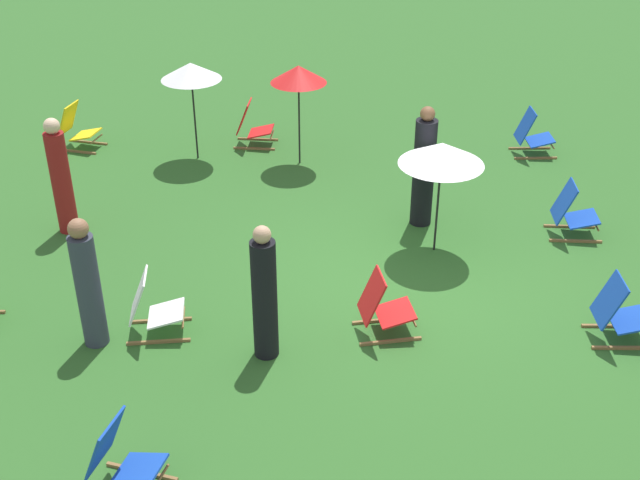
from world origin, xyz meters
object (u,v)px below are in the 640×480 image
at_px(umbrella_1, 191,71).
at_px(umbrella_0, 299,74).
at_px(umbrella_2, 442,154).
at_px(person_0, 424,170).
at_px(deckchair_0, 252,126).
at_px(deckchair_6, 619,313).
at_px(person_3, 88,286).
at_px(deckchair_8, 572,213).
at_px(deckchair_7, 152,307).
at_px(person_2, 61,178).
at_px(deckchair_2, 77,129).
at_px(deckchair_1, 122,460).
at_px(deckchair_5, 383,307).
at_px(person_1, 264,296).
at_px(deckchair_3, 532,135).

bearing_deg(umbrella_1, umbrella_0, -92.32).
xyz_separation_m(umbrella_2, person_0, (0.80, 0.17, -0.62)).
height_order(deckchair_0, deckchair_6, same).
xyz_separation_m(deckchair_6, person_3, (-0.51, 6.21, 0.44)).
bearing_deg(person_3, deckchair_8, -128.96).
distance_m(deckchair_7, person_2, 3.13).
bearing_deg(deckchair_2, umbrella_2, -107.13).
distance_m(deckchair_2, umbrella_2, 7.14).
relative_size(deckchair_0, person_3, 0.50).
bearing_deg(deckchair_1, person_2, 36.88).
height_order(deckchair_2, deckchair_5, same).
bearing_deg(person_0, umbrella_0, -67.72).
relative_size(deckchair_2, person_1, 0.49).
relative_size(deckchair_7, person_1, 0.49).
bearing_deg(umbrella_2, deckchair_5, 160.12).
xyz_separation_m(deckchair_1, deckchair_6, (2.75, -5.22, 0.00)).
relative_size(umbrella_2, person_2, 0.93).
bearing_deg(person_2, deckchair_1, -53.69).
relative_size(deckchair_2, umbrella_2, 0.50).
xyz_separation_m(deckchair_0, deckchair_7, (-5.82, 0.37, 0.00)).
bearing_deg(deckchair_1, deckchair_7, 20.05).
bearing_deg(umbrella_2, deckchair_2, 62.73).
bearing_deg(person_1, umbrella_1, -44.00).
height_order(deckchair_3, person_1, person_1).
bearing_deg(deckchair_6, deckchair_3, -1.78).
distance_m(deckchair_6, umbrella_0, 6.54).
xyz_separation_m(deckchair_2, deckchair_3, (0.27, -8.16, 0.00)).
bearing_deg(person_1, deckchair_2, -27.60).
xyz_separation_m(deckchair_0, person_2, (-3.38, 2.28, 0.49)).
bearing_deg(person_1, deckchair_0, -53.87).
xyz_separation_m(deckchair_6, umbrella_1, (4.88, 6.08, 1.22)).
distance_m(deckchair_8, umbrella_0, 4.94).
relative_size(deckchair_1, deckchair_3, 1.01).
bearing_deg(person_3, umbrella_0, -85.43).
bearing_deg(deckchair_2, person_0, -101.58).
xyz_separation_m(deckchair_5, deckchair_6, (0.08, -2.80, 0.00)).
height_order(deckchair_8, umbrella_2, umbrella_2).
height_order(deckchair_1, person_2, person_2).
height_order(deckchair_5, umbrella_0, umbrella_0).
distance_m(deckchair_0, deckchair_6, 7.59).
relative_size(deckchair_5, deckchair_8, 1.02).
height_order(deckchair_2, person_2, person_2).
bearing_deg(deckchair_6, deckchair_8, -2.57).
bearing_deg(deckchair_0, deckchair_8, -119.32).
height_order(umbrella_1, person_1, umbrella_1).
distance_m(umbrella_0, person_3, 5.72).
xyz_separation_m(deckchair_1, deckchair_7, (2.47, 0.34, 0.00)).
height_order(deckchair_0, person_1, person_1).
height_order(deckchair_5, umbrella_1, umbrella_1).
relative_size(umbrella_2, person_0, 0.89).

